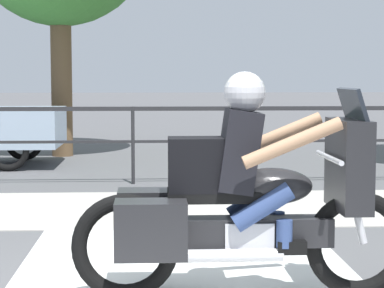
% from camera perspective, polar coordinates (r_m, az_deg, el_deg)
% --- Properties ---
extents(sidewalk_band, '(44.00, 2.40, 0.01)m').
position_cam_1_polar(sidewalk_band, '(8.85, -4.82, -4.91)').
color(sidewalk_band, '#B7B2A8').
rests_on(sidewalk_band, ground).
extents(fence_railing, '(36.00, 0.05, 1.12)m').
position_cam_1_polar(fence_railing, '(10.74, -4.53, 1.60)').
color(fence_railing, '#232326').
rests_on(fence_railing, ground).
extents(motorcycle, '(2.40, 0.76, 1.60)m').
position_cam_1_polar(motorcycle, '(5.24, 3.82, -4.18)').
color(motorcycle, black).
rests_on(motorcycle, ground).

